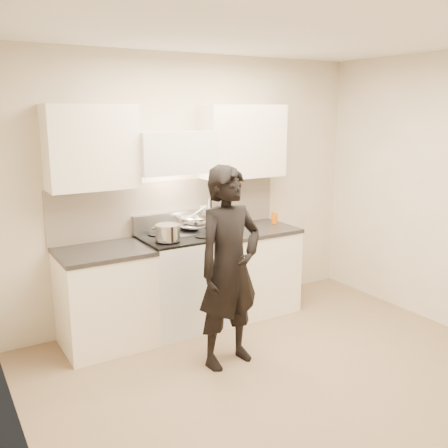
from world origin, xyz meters
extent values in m
plane|color=#866A4D|center=(0.00, 0.00, 0.00)|extent=(4.00, 4.00, 0.00)
cube|color=beige|center=(0.00, 1.75, 1.35)|extent=(4.00, 0.04, 2.70)
cube|color=beige|center=(-2.00, 0.00, 1.35)|extent=(0.04, 3.50, 2.70)
cube|color=silver|center=(0.00, 0.00, 2.69)|extent=(4.00, 3.50, 0.02)
cube|color=#FAE5CC|center=(-0.25, 1.74, 1.19)|extent=(2.50, 0.02, 0.53)
cube|color=#A6A6AA|center=(-0.30, 1.70, 1.03)|extent=(0.76, 0.08, 0.20)
cube|color=silver|center=(-0.30, 1.55, 1.75)|extent=(0.76, 0.40, 0.40)
cylinder|color=#ACACAD|center=(-0.30, 1.37, 1.57)|extent=(0.66, 0.02, 0.02)
cube|color=white|center=(0.53, 1.58, 1.83)|extent=(0.90, 0.33, 0.75)
cube|color=white|center=(-1.08, 1.58, 1.83)|extent=(0.80, 0.33, 0.75)
cube|color=silver|center=(0.13, 1.73, 1.10)|extent=(0.08, 0.01, 0.12)
cube|color=silver|center=(-0.30, 1.43, 0.46)|extent=(0.76, 0.65, 0.92)
cube|color=black|center=(-0.30, 1.43, 0.93)|extent=(0.76, 0.65, 0.02)
cube|color=silver|center=(-0.14, 1.54, 0.95)|extent=(0.36, 0.34, 0.01)
cylinder|color=#ACACAD|center=(-0.30, 1.13, 0.78)|extent=(0.62, 0.02, 0.02)
cylinder|color=black|center=(-0.48, 1.28, 0.95)|extent=(0.18, 0.18, 0.01)
cylinder|color=black|center=(-0.12, 1.28, 0.95)|extent=(0.18, 0.18, 0.01)
cylinder|color=black|center=(-0.48, 1.57, 0.95)|extent=(0.18, 0.18, 0.01)
cylinder|color=black|center=(-0.12, 1.57, 0.95)|extent=(0.18, 0.18, 0.01)
cube|color=white|center=(0.53, 1.43, 0.44)|extent=(0.90, 0.65, 0.88)
cube|color=black|center=(0.53, 1.43, 0.90)|extent=(0.92, 0.67, 0.04)
cube|color=white|center=(-1.08, 1.43, 0.44)|extent=(0.80, 0.65, 0.88)
cube|color=black|center=(-1.08, 1.43, 0.90)|extent=(0.82, 0.67, 0.04)
ellipsoid|color=#ACACAD|center=(-0.10, 1.54, 1.05)|extent=(0.34, 0.34, 0.19)
torus|color=#ACACAD|center=(-0.10, 1.54, 1.10)|extent=(0.35, 0.35, 0.02)
ellipsoid|color=#BFB38C|center=(-0.10, 1.54, 1.04)|extent=(0.19, 0.19, 0.09)
cylinder|color=white|center=(-0.15, 1.40, 1.15)|extent=(0.15, 0.22, 0.18)
cylinder|color=#ACACAD|center=(-0.50, 1.28, 1.04)|extent=(0.24, 0.24, 0.15)
cube|color=#ACACAD|center=(-0.64, 1.27, 1.09)|extent=(0.05, 0.03, 0.01)
cube|color=#ACACAD|center=(-0.36, 1.29, 1.09)|extent=(0.05, 0.03, 0.01)
cylinder|color=#A6A6AA|center=(0.15, 1.63, 1.01)|extent=(0.12, 0.12, 0.17)
cylinder|color=black|center=(0.18, 1.63, 1.09)|extent=(0.01, 0.01, 0.30)
cylinder|color=white|center=(0.17, 1.65, 1.09)|extent=(0.01, 0.01, 0.30)
cylinder|color=#A6A6AA|center=(0.15, 1.66, 1.09)|extent=(0.01, 0.01, 0.30)
cylinder|color=black|center=(0.13, 1.65, 1.09)|extent=(0.01, 0.01, 0.30)
cylinder|color=#A6A6AA|center=(0.12, 1.63, 1.09)|extent=(0.01, 0.01, 0.30)
cylinder|color=white|center=(0.13, 1.61, 1.09)|extent=(0.01, 0.01, 0.30)
cylinder|color=black|center=(0.15, 1.60, 1.09)|extent=(0.01, 0.01, 0.30)
cylinder|color=#A6A6AA|center=(0.17, 1.61, 1.09)|extent=(0.01, 0.01, 0.30)
cylinder|color=#C86E27|center=(0.38, 1.60, 0.95)|extent=(0.04, 0.04, 0.07)
cylinder|color=red|center=(0.38, 1.60, 1.00)|extent=(0.04, 0.04, 0.02)
cylinder|color=#C55606|center=(0.89, 1.49, 0.98)|extent=(0.07, 0.07, 0.12)
imported|color=black|center=(-0.28, 0.55, 0.86)|extent=(0.68, 0.49, 1.72)
camera|label=1|loc=(-2.37, -2.84, 2.15)|focal=40.00mm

